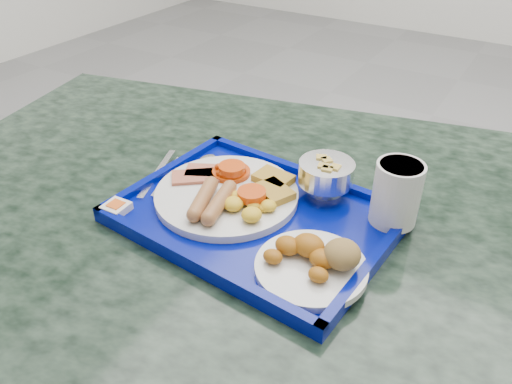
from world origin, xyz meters
TOP-DOWN VIEW (x-y plane):
  - floor at (0.00, 0.00)m, footprint 6.00×6.00m
  - table at (0.20, -0.98)m, footprint 1.45×1.12m
  - tray at (0.19, -1.00)m, footprint 0.43×0.33m
  - main_plate at (0.14, -0.99)m, footprint 0.23×0.23m
  - bread_plate at (0.33, -1.07)m, footprint 0.15×0.15m
  - fruit_bowl at (0.26, -0.90)m, footprint 0.09×0.09m
  - juice_cup at (0.38, -0.91)m, footprint 0.07×0.07m
  - spoon at (0.03, -0.94)m, footprint 0.07×0.16m
  - knife at (-0.01, -0.99)m, footprint 0.07×0.15m
  - jam_packet at (0.01, -1.11)m, footprint 0.04×0.04m

SIDE VIEW (x-z plane):
  - floor at x=0.00m, z-range 0.00..0.00m
  - table at x=0.20m, z-range 0.20..1.00m
  - tray at x=0.19m, z-range 0.80..0.83m
  - knife at x=-0.01m, z-range 0.82..0.83m
  - spoon at x=0.03m, z-range 0.82..0.83m
  - jam_packet at x=0.01m, z-range 0.82..0.84m
  - main_plate at x=0.14m, z-range 0.82..0.85m
  - bread_plate at x=0.33m, z-range 0.81..0.86m
  - fruit_bowl at x=0.26m, z-range 0.83..0.89m
  - juice_cup at x=0.38m, z-range 0.83..0.92m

